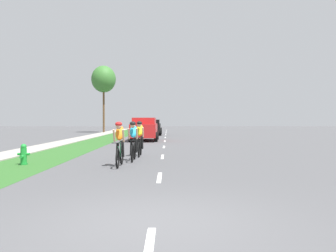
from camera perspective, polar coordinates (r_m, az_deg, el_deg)
The scene contains 11 objects.
ground_plane at distance 25.70m, azimuth -0.46°, elevation -2.63°, with size 120.00×120.00×0.00m, color #4C4C4F.
grass_verge at distance 26.24m, azimuth -11.54°, elevation -2.57°, with size 2.59×70.00×0.01m, color #2D6026.
sidewalk_concrete at distance 26.75m, azimuth -16.03°, elevation -2.51°, with size 1.68×70.00×0.10m, color #9E998E.
lane_markings_center at distance 29.70m, azimuth -0.38°, elevation -2.12°, with size 0.12×52.20×0.01m.
fire_hydrant_green at distance 13.98m, azimuth -22.18°, elevation -4.29°, with size 0.44×0.38×0.76m.
cyclist_lead at distance 12.55m, azimuth -7.72°, elevation -2.81°, with size 0.42×1.72×1.58m.
cyclist_trailing at distance 14.17m, azimuth -5.52°, elevation -2.36°, with size 0.42×1.72×1.58m.
cyclist_distant at distance 15.93m, azimuth -4.48°, elevation -1.98°, with size 0.42×1.72×1.58m.
suv_red at distance 27.64m, azimuth -3.74°, elevation -0.41°, with size 2.15×4.70×1.79m.
pickup_black at distance 37.40m, azimuth -2.66°, elevation -0.20°, with size 2.22×5.10×1.64m.
street_tree_far at distance 45.27m, azimuth -10.25°, elevation 7.40°, with size 3.04×3.04×8.37m.
Camera 1 is at (0.25, -5.65, 1.66)m, focal length 37.79 mm.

